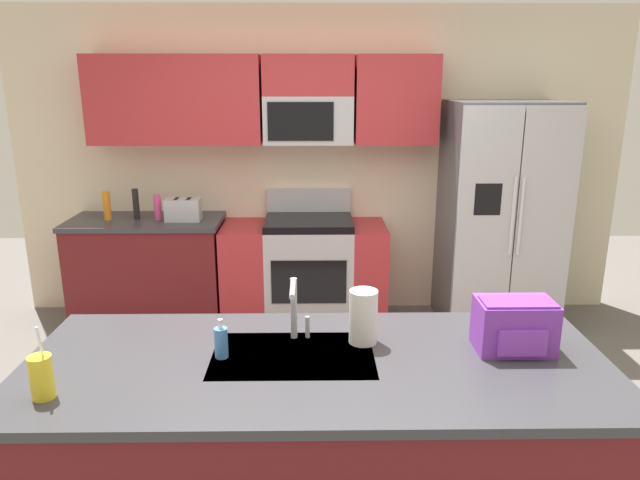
# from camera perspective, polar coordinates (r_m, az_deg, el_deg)

# --- Properties ---
(ground_plane) EXTENTS (9.00, 9.00, 0.00)m
(ground_plane) POSITION_cam_1_polar(r_m,az_deg,el_deg) (3.52, 0.38, -19.44)
(ground_plane) COLOR #66605B
(ground_plane) RESTS_ON ground
(kitchen_wall_unit) EXTENTS (5.20, 0.43, 2.60)m
(kitchen_wall_unit) POSITION_cam_1_polar(r_m,az_deg,el_deg) (5.00, -1.75, 9.28)
(kitchen_wall_unit) COLOR beige
(kitchen_wall_unit) RESTS_ON ground
(back_counter) EXTENTS (1.25, 0.63, 0.90)m
(back_counter) POSITION_cam_1_polar(r_m,az_deg,el_deg) (5.13, -16.36, -2.89)
(back_counter) COLOR maroon
(back_counter) RESTS_ON ground
(range_oven) EXTENTS (1.36, 0.61, 1.10)m
(range_oven) POSITION_cam_1_polar(r_m,az_deg,el_deg) (4.95, -1.52, -3.02)
(range_oven) COLOR #B7BABF
(range_oven) RESTS_ON ground
(refrigerator) EXTENTS (0.90, 0.76, 1.85)m
(refrigerator) POSITION_cam_1_polar(r_m,az_deg,el_deg) (4.99, 17.20, 2.18)
(refrigerator) COLOR #4C4F54
(refrigerator) RESTS_ON ground
(island_counter) EXTENTS (2.42, 1.00, 0.90)m
(island_counter) POSITION_cam_1_polar(r_m,az_deg,el_deg) (2.69, -0.30, -20.17)
(island_counter) COLOR maroon
(island_counter) RESTS_ON ground
(toaster) EXTENTS (0.28, 0.16, 0.18)m
(toaster) POSITION_cam_1_polar(r_m,az_deg,el_deg) (4.86, -13.24, 2.93)
(toaster) COLOR #B7BABF
(toaster) RESTS_ON back_counter
(pepper_mill) EXTENTS (0.05, 0.05, 0.25)m
(pepper_mill) POSITION_cam_1_polar(r_m,az_deg,el_deg) (5.00, -17.57, 3.37)
(pepper_mill) COLOR black
(pepper_mill) RESTS_ON back_counter
(bottle_orange) EXTENTS (0.06, 0.06, 0.24)m
(bottle_orange) POSITION_cam_1_polar(r_m,az_deg,el_deg) (5.05, -20.14, 3.17)
(bottle_orange) COLOR orange
(bottle_orange) RESTS_ON back_counter
(bottle_pink) EXTENTS (0.06, 0.06, 0.21)m
(bottle_pink) POSITION_cam_1_polar(r_m,az_deg,el_deg) (4.93, -15.60, 3.10)
(bottle_pink) COLOR #EA4C93
(bottle_pink) RESTS_ON back_counter
(sink_faucet) EXTENTS (0.09, 0.21, 0.28)m
(sink_faucet) POSITION_cam_1_polar(r_m,az_deg,el_deg) (2.56, -2.47, -6.35)
(sink_faucet) COLOR #B7BABF
(sink_faucet) RESTS_ON island_counter
(drink_cup_yellow) EXTENTS (0.08, 0.08, 0.28)m
(drink_cup_yellow) POSITION_cam_1_polar(r_m,az_deg,el_deg) (2.38, -25.59, -11.98)
(drink_cup_yellow) COLOR yellow
(drink_cup_yellow) RESTS_ON island_counter
(soap_dispenser) EXTENTS (0.06, 0.06, 0.17)m
(soap_dispenser) POSITION_cam_1_polar(r_m,az_deg,el_deg) (2.48, -9.65, -9.82)
(soap_dispenser) COLOR #4C8CD8
(soap_dispenser) RESTS_ON island_counter
(paper_towel_roll) EXTENTS (0.12, 0.12, 0.24)m
(paper_towel_roll) POSITION_cam_1_polar(r_m,az_deg,el_deg) (2.56, 4.26, -7.49)
(paper_towel_roll) COLOR white
(paper_towel_roll) RESTS_ON island_counter
(backpack) EXTENTS (0.32, 0.22, 0.23)m
(backpack) POSITION_cam_1_polar(r_m,az_deg,el_deg) (2.62, 18.52, -7.85)
(backpack) COLOR purple
(backpack) RESTS_ON island_counter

